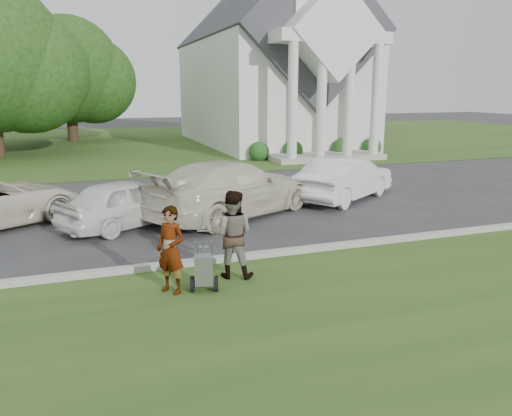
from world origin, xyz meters
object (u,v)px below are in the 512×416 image
person_left (171,251)px  car_c (231,189)px  tree_back (68,75)px  parking_meter_near (226,236)px  car_b (129,202)px  striping_cart (204,271)px  car_d (345,179)px  church (271,56)px  person_right (232,235)px

person_left → car_c: (2.72, 5.25, 0.01)m
tree_back → person_left: bearing=-86.5°
tree_back → car_c: (4.62, -25.50, -3.89)m
parking_meter_near → car_b: bearing=107.9°
striping_cart → car_d: (6.50, 6.30, 0.32)m
person_left → church: bearing=113.3°
car_c → person_right: bearing=134.7°
person_right → car_c: bearing=-81.2°
church → parking_meter_near: size_ratio=17.77×
person_right → car_c: 5.06m
car_c → car_d: bearing=-107.2°
person_left → car_b: (-0.28, 5.09, -0.15)m
tree_back → parking_meter_near: (3.09, -30.24, -3.87)m
striping_cart → person_right: size_ratio=0.62×
car_d → striping_cart: bearing=100.7°
tree_back → car_b: 26.03m
striping_cart → car_c: 5.82m
car_d → person_right: bearing=101.5°
person_right → parking_meter_near: size_ratio=1.31×
car_c → parking_meter_near: bearing=133.2°
car_d → person_left: bearing=97.6°
car_b → person_right: bearing=168.9°
striping_cart → car_b: (-0.86, 5.23, 0.26)m
person_left → car_d: 9.39m
tree_back → car_d: bearing=-69.9°
church → tree_back: (-13.01, 6.87, -1.21)m
church → person_right: bearing=-112.7°
person_left → parking_meter_near: 1.31m
striping_cart → person_right: bearing=52.7°
parking_meter_near → church: bearing=67.0°
tree_back → person_right: size_ratio=5.40×
person_left → car_d: bearing=89.3°
striping_cart → car_c: size_ratio=0.19×
striping_cart → car_d: 9.06m
church → person_left: bearing=-115.0°
person_left → person_right: person_right is taller
church → car_b: (-11.39, -18.78, -5.26)m
car_d → church: bearing=-46.2°
striping_cart → car_d: size_ratio=0.25×
person_left → car_b: person_left is taller
car_c → tree_back: bearing=-18.7°
person_right → parking_meter_near: bearing=-23.1°
parking_meter_near → car_b: parking_meter_near is taller
person_left → person_right: bearing=65.4°
tree_back → striping_cart: size_ratio=8.72×
car_b → car_c: 3.01m
striping_cart → person_left: 0.73m
tree_back → person_left: tree_back is taller
parking_meter_near → car_b: size_ratio=0.34×
tree_back → car_c: tree_back is taller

